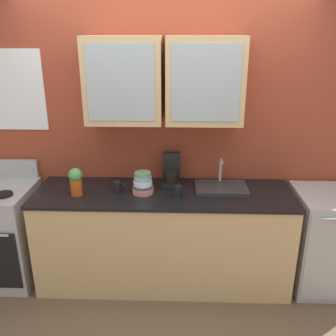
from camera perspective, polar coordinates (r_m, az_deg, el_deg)
name	(u,v)px	position (r m, az deg, el deg)	size (l,w,h in m)	color
ground_plane	(164,278)	(3.65, -0.63, -16.72)	(10.00, 10.00, 0.00)	brown
back_wall_unit	(164,128)	(3.35, -0.57, 6.25)	(4.47, 0.44, 2.53)	#993D28
counter	(164,237)	(3.40, -0.66, -10.67)	(2.24, 0.67, 0.90)	tan
stove_range	(2,234)	(3.77, -24.44, -9.26)	(0.62, 0.67, 1.08)	#ADAFB5
sink_faucet	(221,187)	(3.28, 8.26, -2.94)	(0.46, 0.32, 0.25)	#2D2D30
bowl_stack	(143,184)	(3.15, -3.92, -2.44)	(0.18, 0.18, 0.19)	#D87F84
vase	(76,181)	(3.18, -14.13, -1.95)	(0.11, 0.11, 0.24)	#BF4C19
cup_near_sink	(178,191)	(3.08, 1.58, -3.62)	(0.10, 0.07, 0.10)	black
cup_near_bowls	(117,187)	(3.21, -7.88, -2.93)	(0.10, 0.07, 0.09)	black
dishwasher	(327,240)	(3.64, 23.48, -10.25)	(0.61, 0.65, 0.90)	#ADAFB5
coffee_maker	(171,173)	(3.32, 0.50, -0.77)	(0.17, 0.20, 0.29)	black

